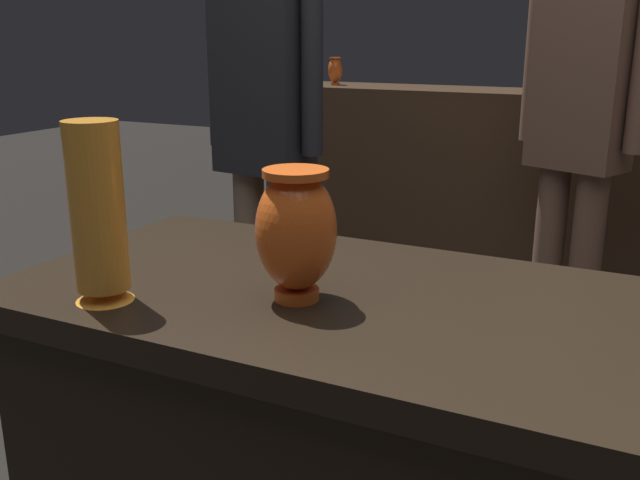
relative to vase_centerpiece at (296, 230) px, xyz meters
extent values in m
cube|color=black|center=(0.05, 0.07, -0.15)|extent=(1.20, 0.64, 0.05)
cube|color=#422D1E|center=(0.05, 2.27, -0.45)|extent=(2.60, 0.40, 0.95)
cube|color=#422D1E|center=(0.05, 2.27, 0.05)|extent=(2.60, 0.40, 0.04)
cylinder|color=#E55B1E|center=(0.00, 0.00, -0.11)|extent=(0.08, 0.08, 0.02)
ellipsoid|color=#E55B1E|center=(0.00, 0.00, 0.00)|extent=(0.14, 0.14, 0.20)
cylinder|color=#E55B1E|center=(0.00, 0.00, 0.10)|extent=(0.11, 0.11, 0.01)
cone|color=orange|center=(-0.29, -0.15, -0.11)|extent=(0.10, 0.10, 0.02)
cylinder|color=orange|center=(-0.29, -0.15, 0.04)|extent=(0.09, 0.09, 0.28)
cylinder|color=#E55B1E|center=(-0.99, 2.26, 0.07)|extent=(0.04, 0.04, 0.01)
ellipsoid|color=#E55B1E|center=(-0.99, 2.26, 0.14)|extent=(0.07, 0.07, 0.12)
cylinder|color=#E55B1E|center=(-0.99, 2.26, 0.20)|extent=(0.06, 0.06, 0.01)
cone|color=#477A38|center=(0.05, 2.32, 0.08)|extent=(0.08, 0.08, 0.02)
cylinder|color=#477A38|center=(0.05, 2.32, 0.21)|extent=(0.06, 0.06, 0.24)
cylinder|color=brown|center=(0.32, 1.58, -0.53)|extent=(0.11, 0.11, 0.78)
cylinder|color=brown|center=(0.18, 1.64, -0.53)|extent=(0.11, 0.11, 0.78)
cube|color=brown|center=(0.25, 1.61, 0.17)|extent=(0.37, 0.29, 0.62)
cylinder|color=brown|center=(0.07, 1.69, 0.20)|extent=(0.07, 0.07, 0.53)
cylinder|color=#846B56|center=(-0.63, 1.08, -0.53)|extent=(0.11, 0.11, 0.78)
cylinder|color=#846B56|center=(-0.78, 1.10, -0.53)|extent=(0.11, 0.11, 0.78)
cube|color=#232328|center=(-0.70, 1.09, 0.16)|extent=(0.34, 0.22, 0.61)
cylinder|color=#232328|center=(-0.51, 1.06, 0.19)|extent=(0.07, 0.07, 0.52)
cylinder|color=#232328|center=(-0.90, 1.11, 0.19)|extent=(0.07, 0.07, 0.52)
camera|label=1|loc=(0.54, -1.00, 0.32)|focal=39.97mm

